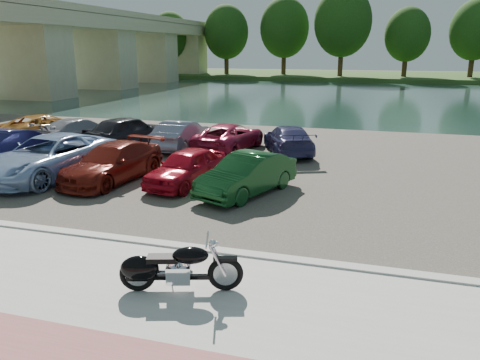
# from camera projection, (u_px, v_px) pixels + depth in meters

# --- Properties ---
(ground) EXTENTS (200.00, 200.00, 0.00)m
(ground) POSITION_uv_depth(u_px,v_px,m) (210.00, 302.00, 8.62)
(ground) COLOR #595447
(ground) RESTS_ON ground
(promenade) EXTENTS (60.00, 6.00, 0.10)m
(promenade) POSITION_uv_depth(u_px,v_px,m) (189.00, 330.00, 7.69)
(promenade) COLOR #B6B3AB
(promenade) RESTS_ON ground
(kerb) EXTENTS (60.00, 0.30, 0.14)m
(kerb) POSITION_uv_depth(u_px,v_px,m) (240.00, 255.00, 10.45)
(kerb) COLOR #B6B3AB
(kerb) RESTS_ON ground
(parking_lot) EXTENTS (60.00, 18.00, 0.04)m
(parking_lot) POSITION_uv_depth(u_px,v_px,m) (303.00, 165.00, 18.78)
(parking_lot) COLOR #3F3C33
(parking_lot) RESTS_ON ground
(river) EXTENTS (120.00, 40.00, 0.00)m
(river) POSITION_uv_depth(u_px,v_px,m) (349.00, 97.00, 45.57)
(river) COLOR #1C322E
(river) RESTS_ON ground
(far_bank) EXTENTS (120.00, 24.00, 0.60)m
(far_bank) POSITION_uv_depth(u_px,v_px,m) (362.00, 76.00, 75.05)
(far_bank) COLOR #2B4C1B
(far_bank) RESTS_ON ground
(bridge) EXTENTS (7.00, 56.00, 8.55)m
(bridge) POSITION_uv_depth(u_px,v_px,m) (99.00, 39.00, 52.60)
(bridge) COLOR tan
(bridge) RESTS_ON ground
(far_trees) EXTENTS (70.25, 10.68, 12.52)m
(far_trees) POSITION_uv_depth(u_px,v_px,m) (396.00, 27.00, 66.19)
(far_trees) COLOR #3B2815
(far_trees) RESTS_ON far_bank
(motorcycle) EXTENTS (2.27, 1.01, 1.05)m
(motorcycle) POSITION_uv_depth(u_px,v_px,m) (170.00, 268.00, 8.73)
(motorcycle) COLOR black
(motorcycle) RESTS_ON promenade
(car_2) EXTENTS (3.27, 5.73, 1.51)m
(car_2) POSITION_uv_depth(u_px,v_px,m) (50.00, 157.00, 16.65)
(car_2) COLOR #8FA9D0
(car_2) RESTS_ON parking_lot
(car_3) EXTENTS (2.34, 4.63, 1.29)m
(car_3) POSITION_uv_depth(u_px,v_px,m) (113.00, 163.00, 16.29)
(car_3) COLOR maroon
(car_3) RESTS_ON parking_lot
(car_4) EXTENTS (2.10, 3.82, 1.23)m
(car_4) POSITION_uv_depth(u_px,v_px,m) (187.00, 167.00, 15.80)
(car_4) COLOR #A40A1B
(car_4) RESTS_ON parking_lot
(car_5) EXTENTS (2.65, 4.11, 1.28)m
(car_5) POSITION_uv_depth(u_px,v_px,m) (247.00, 174.00, 14.78)
(car_5) COLOR #103C19
(car_5) RESTS_ON parking_lot
(car_6) EXTENTS (3.15, 4.94, 1.27)m
(car_6) POSITION_uv_depth(u_px,v_px,m) (45.00, 126.00, 23.93)
(car_6) COLOR #B8772A
(car_6) RESTS_ON parking_lot
(car_7) EXTENTS (2.95, 4.73, 1.28)m
(car_7) POSITION_uv_depth(u_px,v_px,m) (81.00, 131.00, 22.54)
(car_7) COLOR gray
(car_7) RESTS_ON parking_lot
(car_8) EXTENTS (3.07, 4.68, 1.48)m
(car_8) POSITION_uv_depth(u_px,v_px,m) (128.00, 131.00, 21.95)
(car_8) COLOR black
(car_8) RESTS_ON parking_lot
(car_9) EXTENTS (1.45, 4.02, 1.32)m
(car_9) POSITION_uv_depth(u_px,v_px,m) (181.00, 135.00, 21.48)
(car_9) COLOR slate
(car_9) RESTS_ON parking_lot
(car_10) EXTENTS (2.63, 4.64, 1.22)m
(car_10) POSITION_uv_depth(u_px,v_px,m) (229.00, 137.00, 21.29)
(car_10) COLOR maroon
(car_10) RESTS_ON parking_lot
(car_11) EXTENTS (3.18, 4.58, 1.23)m
(car_11) POSITION_uv_depth(u_px,v_px,m) (288.00, 139.00, 20.63)
(car_11) COLOR navy
(car_11) RESTS_ON parking_lot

